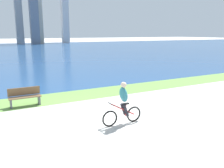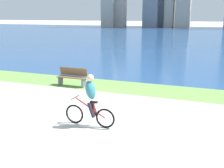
{
  "view_description": "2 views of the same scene",
  "coord_description": "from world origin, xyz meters",
  "views": [
    {
      "loc": [
        -3.58,
        -9.04,
        3.48
      ],
      "look_at": [
        1.23,
        -0.03,
        1.26
      ],
      "focal_mm": 37.84,
      "sensor_mm": 36.0,
      "label": 1
    },
    {
      "loc": [
        4.41,
        -8.91,
        3.43
      ],
      "look_at": [
        0.83,
        0.45,
        0.88
      ],
      "focal_mm": 43.75,
      "sensor_mm": 36.0,
      "label": 2
    }
  ],
  "objects": [
    {
      "name": "ground_plane",
      "position": [
        0.0,
        0.0,
        0.0
      ],
      "size": [
        300.0,
        300.0,
        0.0
      ],
      "primitive_type": "plane",
      "color": "#B2AFA8"
    },
    {
      "name": "bay_water_surface",
      "position": [
        0.0,
        41.33,
        0.0
      ],
      "size": [
        300.0,
        73.73,
        0.0
      ],
      "primitive_type": "cube",
      "color": "navy",
      "rests_on": "ground"
    },
    {
      "name": "grass_strip_bayside",
      "position": [
        0.0,
        3.33,
        0.0
      ],
      "size": [
        120.0,
        2.28,
        0.01
      ],
      "primitive_type": "cube",
      "color": "#6B9947",
      "rests_on": "ground"
    },
    {
      "name": "bench_near_path",
      "position": [
        -2.13,
        2.68,
        0.45
      ],
      "size": [
        1.5,
        0.47,
        0.9
      ],
      "color": "brown",
      "rests_on": "ground"
    },
    {
      "name": "cyclist_lead",
      "position": [
        0.88,
        -1.58,
        0.83
      ],
      "size": [
        1.71,
        0.52,
        1.67
      ],
      "color": "black",
      "rests_on": "ground"
    }
  ]
}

